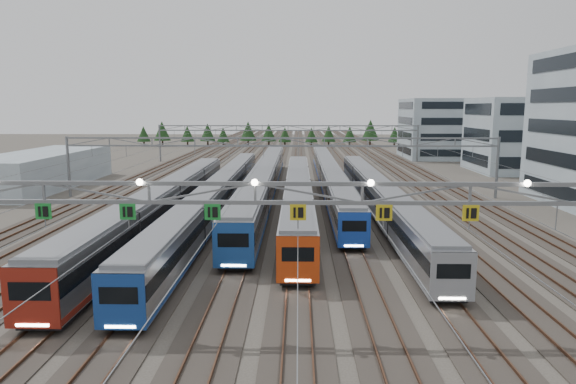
{
  "coord_description": "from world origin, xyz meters",
  "views": [
    {
      "loc": [
        2.26,
        -26.46,
        11.74
      ],
      "look_at": [
        1.25,
        23.32,
        3.5
      ],
      "focal_mm": 32.0,
      "sensor_mm": 36.0,
      "label": 1
    }
  ],
  "objects_px": {
    "train_c": "(265,180)",
    "depot_bldg_mid": "(514,135)",
    "train_e": "(329,176)",
    "gantry_far": "(288,132)",
    "train_b": "(219,194)",
    "gantry_mid": "(281,149)",
    "train_a": "(166,202)",
    "train_f": "(378,195)",
    "train_d": "(298,194)",
    "depot_bldg_north": "(452,128)",
    "gantry_near": "(254,197)",
    "west_shed": "(42,170)"
  },
  "relations": [
    {
      "from": "train_c",
      "to": "train_f",
      "type": "distance_m",
      "value": 17.07
    },
    {
      "from": "train_c",
      "to": "train_d",
      "type": "xyz_separation_m",
      "value": [
        4.5,
        -10.53,
        -0.09
      ]
    },
    {
      "from": "train_e",
      "to": "west_shed",
      "type": "distance_m",
      "value": 42.92
    },
    {
      "from": "train_a",
      "to": "train_d",
      "type": "distance_m",
      "value": 14.72
    },
    {
      "from": "gantry_far",
      "to": "west_shed",
      "type": "relative_size",
      "value": 1.88
    },
    {
      "from": "train_a",
      "to": "depot_bldg_mid",
      "type": "distance_m",
      "value": 68.74
    },
    {
      "from": "gantry_near",
      "to": "depot_bldg_mid",
      "type": "xyz_separation_m",
      "value": [
        41.79,
        68.54,
        -0.37
      ]
    },
    {
      "from": "gantry_far",
      "to": "depot_bldg_north",
      "type": "height_order",
      "value": "depot_bldg_north"
    },
    {
      "from": "train_d",
      "to": "train_e",
      "type": "relative_size",
      "value": 0.76
    },
    {
      "from": "train_c",
      "to": "depot_bldg_mid",
      "type": "relative_size",
      "value": 4.17
    },
    {
      "from": "train_c",
      "to": "depot_bldg_mid",
      "type": "bearing_deg",
      "value": 31.68
    },
    {
      "from": "train_f",
      "to": "train_a",
      "type": "bearing_deg",
      "value": -165.18
    },
    {
      "from": "gantry_mid",
      "to": "depot_bldg_north",
      "type": "height_order",
      "value": "depot_bldg_north"
    },
    {
      "from": "train_e",
      "to": "train_b",
      "type": "bearing_deg",
      "value": -129.86
    },
    {
      "from": "train_d",
      "to": "depot_bldg_mid",
      "type": "distance_m",
      "value": 54.78
    },
    {
      "from": "train_a",
      "to": "gantry_far",
      "type": "height_order",
      "value": "gantry_far"
    },
    {
      "from": "train_a",
      "to": "west_shed",
      "type": "distance_m",
      "value": 34.58
    },
    {
      "from": "train_c",
      "to": "train_e",
      "type": "height_order",
      "value": "train_c"
    },
    {
      "from": "train_c",
      "to": "gantry_near",
      "type": "xyz_separation_m",
      "value": [
        2.2,
        -41.39,
        4.91
      ]
    },
    {
      "from": "train_d",
      "to": "gantry_far",
      "type": "distance_m",
      "value": 54.47
    },
    {
      "from": "gantry_near",
      "to": "depot_bldg_mid",
      "type": "relative_size",
      "value": 3.52
    },
    {
      "from": "gantry_far",
      "to": "west_shed",
      "type": "height_order",
      "value": "gantry_far"
    },
    {
      "from": "train_b",
      "to": "gantry_mid",
      "type": "height_order",
      "value": "gantry_mid"
    },
    {
      "from": "train_c",
      "to": "gantry_mid",
      "type": "height_order",
      "value": "gantry_mid"
    },
    {
      "from": "train_a",
      "to": "gantry_far",
      "type": "distance_m",
      "value": 61.31
    },
    {
      "from": "train_e",
      "to": "gantry_near",
      "type": "relative_size",
      "value": 1.2
    },
    {
      "from": "train_b",
      "to": "gantry_far",
      "type": "height_order",
      "value": "gantry_far"
    },
    {
      "from": "train_b",
      "to": "gantry_far",
      "type": "distance_m",
      "value": 54.54
    },
    {
      "from": "train_e",
      "to": "depot_bldg_mid",
      "type": "distance_m",
      "value": 41.19
    },
    {
      "from": "train_d",
      "to": "gantry_near",
      "type": "bearing_deg",
      "value": -94.26
    },
    {
      "from": "depot_bldg_north",
      "to": "train_d",
      "type": "bearing_deg",
      "value": -119.22
    },
    {
      "from": "gantry_far",
      "to": "depot_bldg_north",
      "type": "xyz_separation_m",
      "value": [
        38.2,
        10.03,
        0.46
      ]
    },
    {
      "from": "train_b",
      "to": "depot_bldg_mid",
      "type": "bearing_deg",
      "value": 37.62
    },
    {
      "from": "train_a",
      "to": "gantry_far",
      "type": "bearing_deg",
      "value": 79.4
    },
    {
      "from": "train_b",
      "to": "train_e",
      "type": "relative_size",
      "value": 0.99
    },
    {
      "from": "train_e",
      "to": "gantry_far",
      "type": "xyz_separation_m",
      "value": [
        -6.75,
        37.77,
        4.41
      ]
    },
    {
      "from": "gantry_far",
      "to": "gantry_mid",
      "type": "bearing_deg",
      "value": -90.0
    },
    {
      "from": "train_c",
      "to": "train_f",
      "type": "bearing_deg",
      "value": -37.71
    },
    {
      "from": "train_a",
      "to": "train_f",
      "type": "xyz_separation_m",
      "value": [
        22.5,
        5.95,
        -0.17
      ]
    },
    {
      "from": "train_a",
      "to": "train_c",
      "type": "bearing_deg",
      "value": 61.23
    },
    {
      "from": "train_f",
      "to": "depot_bldg_mid",
      "type": "relative_size",
      "value": 3.59
    },
    {
      "from": "train_d",
      "to": "train_c",
      "type": "bearing_deg",
      "value": 113.14
    },
    {
      "from": "train_b",
      "to": "train_f",
      "type": "distance_m",
      "value": 18.0
    },
    {
      "from": "train_d",
      "to": "train_e",
      "type": "bearing_deg",
      "value": 74.73
    },
    {
      "from": "train_f",
      "to": "gantry_mid",
      "type": "distance_m",
      "value": 15.16
    },
    {
      "from": "train_b",
      "to": "train_d",
      "type": "bearing_deg",
      "value": -2.0
    },
    {
      "from": "train_e",
      "to": "depot_bldg_mid",
      "type": "bearing_deg",
      "value": 31.2
    },
    {
      "from": "depot_bldg_mid",
      "to": "depot_bldg_north",
      "type": "xyz_separation_m",
      "value": [
        -3.54,
        26.6,
        0.13
      ]
    },
    {
      "from": "train_a",
      "to": "gantry_mid",
      "type": "distance_m",
      "value": 19.31
    },
    {
      "from": "train_e",
      "to": "gantry_near",
      "type": "xyz_separation_m",
      "value": [
        -6.8,
        -47.35,
        5.11
      ]
    }
  ]
}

